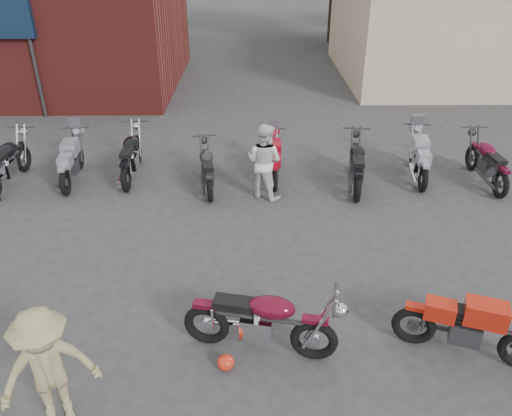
{
  "coord_description": "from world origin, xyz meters",
  "views": [
    {
      "loc": [
        -0.19,
        -5.36,
        5.16
      ],
      "look_at": [
        -0.11,
        2.28,
        0.9
      ],
      "focal_mm": 35.0,
      "sensor_mm": 36.0,
      "label": 1
    }
  ],
  "objects_px": {
    "row_bike_2": "(131,153)",
    "row_bike_1": "(71,158)",
    "vintage_motorcycle": "(262,317)",
    "row_bike_0": "(7,160)",
    "row_bike_6": "(420,155)",
    "person_tan": "(48,372)",
    "helmet": "(226,362)",
    "row_bike_3": "(207,166)",
    "sportbike": "(473,324)",
    "row_bike_5": "(357,162)",
    "row_bike_7": "(487,159)",
    "row_bike_4": "(274,157)",
    "person_light": "(264,161)"
  },
  "relations": [
    {
      "from": "helmet",
      "to": "row_bike_5",
      "type": "height_order",
      "value": "row_bike_5"
    },
    {
      "from": "row_bike_2",
      "to": "row_bike_1",
      "type": "bearing_deg",
      "value": 97.18
    },
    {
      "from": "sportbike",
      "to": "person_tan",
      "type": "height_order",
      "value": "person_tan"
    },
    {
      "from": "vintage_motorcycle",
      "to": "row_bike_0",
      "type": "bearing_deg",
      "value": 148.93
    },
    {
      "from": "row_bike_0",
      "to": "row_bike_4",
      "type": "distance_m",
      "value": 6.1
    },
    {
      "from": "row_bike_2",
      "to": "helmet",
      "type": "bearing_deg",
      "value": -159.58
    },
    {
      "from": "row_bike_7",
      "to": "vintage_motorcycle",
      "type": "bearing_deg",
      "value": 133.43
    },
    {
      "from": "row_bike_2",
      "to": "row_bike_5",
      "type": "bearing_deg",
      "value": -97.82
    },
    {
      "from": "row_bike_2",
      "to": "row_bike_4",
      "type": "bearing_deg",
      "value": -94.02
    },
    {
      "from": "row_bike_7",
      "to": "person_light",
      "type": "bearing_deg",
      "value": 95.5
    },
    {
      "from": "person_light",
      "to": "row_bike_2",
      "type": "distance_m",
      "value": 3.29
    },
    {
      "from": "row_bike_1",
      "to": "helmet",
      "type": "bearing_deg",
      "value": -151.72
    },
    {
      "from": "person_light",
      "to": "row_bike_4",
      "type": "distance_m",
      "value": 1.01
    },
    {
      "from": "row_bike_7",
      "to": "row_bike_2",
      "type": "bearing_deg",
      "value": 85.42
    },
    {
      "from": "row_bike_6",
      "to": "row_bike_5",
      "type": "bearing_deg",
      "value": 113.15
    },
    {
      "from": "helmet",
      "to": "row_bike_3",
      "type": "distance_m",
      "value": 5.5
    },
    {
      "from": "vintage_motorcycle",
      "to": "row_bike_7",
      "type": "bearing_deg",
      "value": 57.26
    },
    {
      "from": "vintage_motorcycle",
      "to": "person_tan",
      "type": "distance_m",
      "value": 2.69
    },
    {
      "from": "row_bike_3",
      "to": "helmet",
      "type": "bearing_deg",
      "value": 178.36
    },
    {
      "from": "row_bike_0",
      "to": "row_bike_6",
      "type": "height_order",
      "value": "row_bike_0"
    },
    {
      "from": "vintage_motorcycle",
      "to": "row_bike_6",
      "type": "relative_size",
      "value": 1.05
    },
    {
      "from": "row_bike_4",
      "to": "row_bike_6",
      "type": "bearing_deg",
      "value": -89.28
    },
    {
      "from": "person_light",
      "to": "row_bike_3",
      "type": "xyz_separation_m",
      "value": [
        -1.28,
        0.46,
        -0.3
      ]
    },
    {
      "from": "helmet",
      "to": "row_bike_0",
      "type": "bearing_deg",
      "value": 132.64
    },
    {
      "from": "sportbike",
      "to": "row_bike_5",
      "type": "xyz_separation_m",
      "value": [
        -0.58,
        5.28,
        0.04
      ]
    },
    {
      "from": "person_light",
      "to": "row_bike_1",
      "type": "relative_size",
      "value": 0.86
    },
    {
      "from": "person_tan",
      "to": "row_bike_1",
      "type": "height_order",
      "value": "person_tan"
    },
    {
      "from": "vintage_motorcycle",
      "to": "row_bike_2",
      "type": "height_order",
      "value": "vintage_motorcycle"
    },
    {
      "from": "row_bike_4",
      "to": "row_bike_6",
      "type": "distance_m",
      "value": 3.41
    },
    {
      "from": "person_light",
      "to": "row_bike_7",
      "type": "bearing_deg",
      "value": -142.45
    },
    {
      "from": "vintage_motorcycle",
      "to": "row_bike_7",
      "type": "height_order",
      "value": "vintage_motorcycle"
    },
    {
      "from": "row_bike_6",
      "to": "row_bike_4",
      "type": "bearing_deg",
      "value": 98.06
    },
    {
      "from": "person_light",
      "to": "row_bike_2",
      "type": "height_order",
      "value": "person_light"
    },
    {
      "from": "row_bike_0",
      "to": "row_bike_6",
      "type": "distance_m",
      "value": 9.51
    },
    {
      "from": "helmet",
      "to": "row_bike_1",
      "type": "xyz_separation_m",
      "value": [
        -3.82,
        5.83,
        0.45
      ]
    },
    {
      "from": "row_bike_6",
      "to": "sportbike",
      "type": "bearing_deg",
      "value": 178.25
    },
    {
      "from": "person_tan",
      "to": "row_bike_1",
      "type": "xyz_separation_m",
      "value": [
        -1.89,
        6.65,
        -0.28
      ]
    },
    {
      "from": "person_tan",
      "to": "row_bike_3",
      "type": "distance_m",
      "value": 6.41
    },
    {
      "from": "person_light",
      "to": "row_bike_4",
      "type": "relative_size",
      "value": 0.91
    },
    {
      "from": "helmet",
      "to": "row_bike_3",
      "type": "height_order",
      "value": "row_bike_3"
    },
    {
      "from": "sportbike",
      "to": "row_bike_6",
      "type": "relative_size",
      "value": 0.97
    },
    {
      "from": "row_bike_4",
      "to": "row_bike_7",
      "type": "height_order",
      "value": "row_bike_7"
    },
    {
      "from": "vintage_motorcycle",
      "to": "person_light",
      "type": "xyz_separation_m",
      "value": [
        0.14,
        4.66,
        0.23
      ]
    },
    {
      "from": "helmet",
      "to": "row_bike_2",
      "type": "xyz_separation_m",
      "value": [
        -2.48,
        6.04,
        0.49
      ]
    },
    {
      "from": "person_tan",
      "to": "row_bike_4",
      "type": "height_order",
      "value": "person_tan"
    },
    {
      "from": "vintage_motorcycle",
      "to": "row_bike_2",
      "type": "xyz_separation_m",
      "value": [
        -2.97,
        5.72,
        -0.01
      ]
    },
    {
      "from": "row_bike_5",
      "to": "row_bike_7",
      "type": "bearing_deg",
      "value": -79.51
    },
    {
      "from": "helmet",
      "to": "row_bike_3",
      "type": "xyz_separation_m",
      "value": [
        -0.65,
        5.45,
        0.42
      ]
    },
    {
      "from": "row_bike_1",
      "to": "row_bike_7",
      "type": "xyz_separation_m",
      "value": [
        9.58,
        -0.18,
        0.02
      ]
    },
    {
      "from": "sportbike",
      "to": "row_bike_4",
      "type": "height_order",
      "value": "sportbike"
    }
  ]
}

